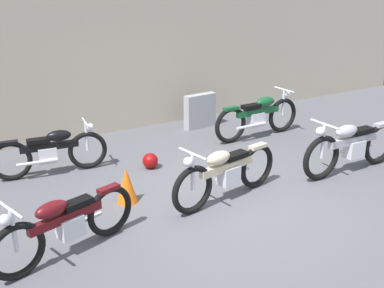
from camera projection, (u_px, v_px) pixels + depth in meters
The scene contains 10 objects.
ground_plane at pixel (225, 200), 6.75m from camera, with size 40.00×40.00×0.00m, color #56565B.
building_wall at pixel (117, 58), 9.54m from camera, with size 18.00×0.30×3.17m, color #B2A893.
stone_marker at pixel (200, 111), 10.02m from camera, with size 0.77×0.20×0.77m, color #9E9EA3.
helmet at pixel (150, 161), 7.86m from camera, with size 0.28×0.28×0.28m, color maroon.
traffic_cone at pixel (127, 185), 6.60m from camera, with size 0.32×0.32×0.55m, color orange.
motorcycle_silver at pixel (352, 146), 7.61m from camera, with size 2.21×0.62×0.99m.
motorcycle_black at pixel (51, 151), 7.52m from camera, with size 1.94×0.54×0.87m.
motorcycle_maroon at pixel (65, 224), 5.25m from camera, with size 1.89×0.74×0.87m.
motorcycle_green at pixel (258, 116), 9.36m from camera, with size 2.16×0.60×0.97m.
motorcycle_cream at pixel (226, 172), 6.61m from camera, with size 2.05×0.64×0.93m.
Camera 1 is at (-3.54, -4.94, 3.10)m, focal length 41.46 mm.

